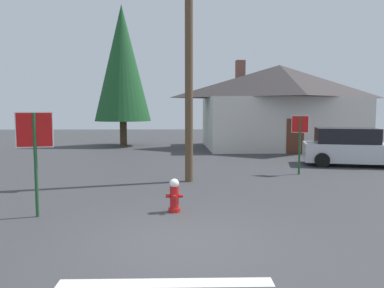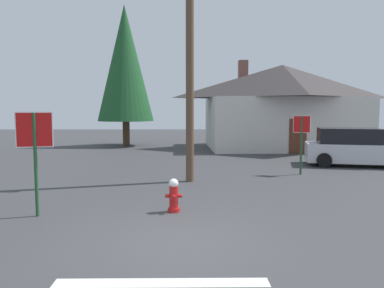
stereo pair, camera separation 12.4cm
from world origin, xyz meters
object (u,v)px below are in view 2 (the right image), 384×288
(stop_sign_far, at_px, (301,133))
(parked_car, at_px, (354,148))
(utility_pole, at_px, (189,45))
(house, at_px, (281,105))
(pine_tree_mid_left, at_px, (125,64))
(fire_hydrant, at_px, (173,196))
(stop_sign_near, at_px, (34,141))

(stop_sign_far, bearing_deg, parked_car, 36.82)
(utility_pole, height_order, house, utility_pole)
(pine_tree_mid_left, bearing_deg, house, -7.47)
(pine_tree_mid_left, bearing_deg, utility_pole, -70.82)
(parked_car, bearing_deg, pine_tree_mid_left, 142.03)
(stop_sign_far, relative_size, parked_car, 0.49)
(pine_tree_mid_left, bearing_deg, stop_sign_far, -52.70)
(stop_sign_far, xyz_separation_m, pine_tree_mid_left, (-8.81, 11.56, 4.03))
(stop_sign_far, height_order, pine_tree_mid_left, pine_tree_mid_left)
(fire_hydrant, xyz_separation_m, pine_tree_mid_left, (-4.12, 16.89, 5.24))
(fire_hydrant, bearing_deg, pine_tree_mid_left, 103.71)
(parked_car, xyz_separation_m, pine_tree_mid_left, (-11.88, 9.27, 4.84))
(fire_hydrant, relative_size, utility_pole, 0.09)
(stop_sign_far, xyz_separation_m, house, (1.63, 10.20, 1.19))
(house, bearing_deg, stop_sign_far, -99.10)
(stop_sign_near, height_order, utility_pole, utility_pole)
(utility_pole, distance_m, pine_tree_mid_left, 13.73)
(parked_car, bearing_deg, stop_sign_near, -143.88)
(fire_hydrant, relative_size, parked_car, 0.18)
(utility_pole, bearing_deg, stop_sign_far, 17.70)
(utility_pole, relative_size, parked_car, 1.95)
(fire_hydrant, height_order, pine_tree_mid_left, pine_tree_mid_left)
(utility_pole, xyz_separation_m, stop_sign_far, (4.31, 1.37, -3.09))
(utility_pole, distance_m, stop_sign_far, 5.48)
(fire_hydrant, xyz_separation_m, house, (6.32, 15.52, 2.39))
(utility_pole, relative_size, pine_tree_mid_left, 0.94)
(fire_hydrant, height_order, parked_car, parked_car)
(stop_sign_far, distance_m, house, 10.39)
(stop_sign_near, distance_m, pine_tree_mid_left, 17.73)
(fire_hydrant, height_order, stop_sign_far, stop_sign_far)
(stop_sign_near, height_order, pine_tree_mid_left, pine_tree_mid_left)
(stop_sign_near, relative_size, house, 0.24)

